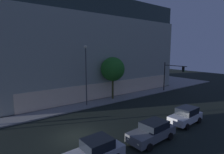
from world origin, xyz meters
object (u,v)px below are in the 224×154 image
car_silver (95,152)px  car_white (186,116)px  car_grey (152,131)px  traffic_light_far_corner (172,72)px  sidewalk_tree (113,69)px  street_lamp_sidewalk (86,68)px  modern_building (80,49)px

car_silver → car_white: size_ratio=1.03×
car_grey → car_white: car_white is taller
traffic_light_far_corner → car_silver: (-22.91, -9.86, -2.94)m
car_silver → car_grey: car_silver is taller
sidewalk_tree → car_silver: (-11.10, -12.56, -4.08)m
traffic_light_far_corner → car_silver: 25.12m
car_grey → traffic_light_far_corner: bearing=30.5°
traffic_light_far_corner → street_lamp_sidewalk: bearing=172.9°
street_lamp_sidewalk → car_silver: size_ratio=1.91×
street_lamp_sidewalk → car_silver: street_lamp_sidewalk is taller
street_lamp_sidewalk → traffic_light_far_corner: bearing=-7.1°
car_silver → car_grey: (5.73, -0.28, -0.01)m
car_silver → street_lamp_sidewalk: bearing=63.5°
car_grey → car_white: (5.89, 0.32, 0.02)m
sidewalk_tree → car_grey: (-5.37, -12.84, -4.09)m
modern_building → traffic_light_far_corner: size_ratio=5.94×
street_lamp_sidewalk → car_silver: (-5.98, -11.97, -4.56)m
modern_building → street_lamp_sidewalk: modern_building is taller
traffic_light_far_corner → sidewalk_tree: 12.17m
modern_building → traffic_light_far_corner: bearing=-52.7°
sidewalk_tree → street_lamp_sidewalk: bearing=-173.5°
sidewalk_tree → car_silver: bearing=-131.5°
traffic_light_far_corner → car_grey: size_ratio=1.16×
modern_building → car_grey: 26.72m
modern_building → car_silver: 28.28m
modern_building → car_white: size_ratio=7.60×
street_lamp_sidewalk → sidewalk_tree: (5.12, 0.58, -0.47)m
modern_building → traffic_light_far_corner: 19.18m
car_grey → car_white: bearing=3.1°
sidewalk_tree → car_grey: 14.51m
car_silver → car_grey: size_ratio=0.94×
traffic_light_far_corner → sidewalk_tree: bearing=167.1°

